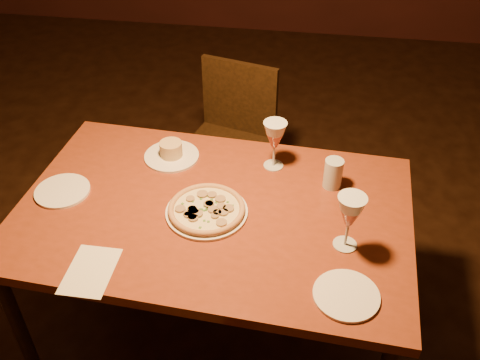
# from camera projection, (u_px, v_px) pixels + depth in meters

# --- Properties ---
(dining_table) EXTENTS (1.43, 0.96, 0.74)m
(dining_table) POSITION_uv_depth(u_px,v_px,m) (214.00, 222.00, 1.93)
(dining_table) COLOR maroon
(dining_table) RESTS_ON floor
(chair_far) EXTENTS (0.49, 0.49, 0.83)m
(chair_far) POSITION_uv_depth(u_px,v_px,m) (230.00, 137.00, 2.73)
(chair_far) COLOR black
(chair_far) RESTS_ON floor
(pizza_plate) EXTENTS (0.29, 0.29, 0.03)m
(pizza_plate) POSITION_uv_depth(u_px,v_px,m) (207.00, 209.00, 1.86)
(pizza_plate) COLOR silver
(pizza_plate) RESTS_ON dining_table
(ramekin_saucer) EXTENTS (0.22, 0.22, 0.07)m
(ramekin_saucer) POSITION_uv_depth(u_px,v_px,m) (171.00, 153.00, 2.12)
(ramekin_saucer) COLOR silver
(ramekin_saucer) RESTS_ON dining_table
(wine_glass_far) EXTENTS (0.09, 0.09, 0.20)m
(wine_glass_far) POSITION_uv_depth(u_px,v_px,m) (274.00, 145.00, 2.02)
(wine_glass_far) COLOR #B5594B
(wine_glass_far) RESTS_ON dining_table
(wine_glass_right) EXTENTS (0.09, 0.09, 0.20)m
(wine_glass_right) POSITION_uv_depth(u_px,v_px,m) (349.00, 222.00, 1.68)
(wine_glass_right) COLOR #B5594B
(wine_glass_right) RESTS_ON dining_table
(water_tumbler) EXTENTS (0.07, 0.07, 0.12)m
(water_tumbler) POSITION_uv_depth(u_px,v_px,m) (333.00, 173.00, 1.95)
(water_tumbler) COLOR #AFBBBF
(water_tumbler) RESTS_ON dining_table
(side_plate_left) EXTENTS (0.20, 0.20, 0.01)m
(side_plate_left) POSITION_uv_depth(u_px,v_px,m) (62.00, 191.00, 1.96)
(side_plate_left) COLOR silver
(side_plate_left) RESTS_ON dining_table
(side_plate_near) EXTENTS (0.20, 0.20, 0.01)m
(side_plate_near) POSITION_uv_depth(u_px,v_px,m) (346.00, 295.00, 1.58)
(side_plate_near) COLOR silver
(side_plate_near) RESTS_ON dining_table
(menu_card) EXTENTS (0.14, 0.21, 0.00)m
(menu_card) POSITION_uv_depth(u_px,v_px,m) (90.00, 271.00, 1.66)
(menu_card) COLOR silver
(menu_card) RESTS_ON dining_table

